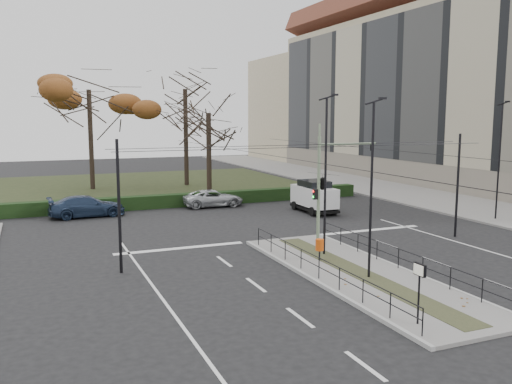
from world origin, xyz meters
The scene contains 20 objects.
ground centered at (0.00, 0.00, 0.00)m, with size 140.00×140.00×0.00m, color black.
median_island centered at (0.00, -2.50, 0.07)m, with size 4.40×15.00×0.14m, color slate.
sidewalk_east centered at (18.00, 22.00, 0.07)m, with size 8.00×90.00×0.14m, color slate.
park centered at (-6.00, 32.00, 0.05)m, with size 38.00×26.00×0.10m, color #242D16.
hedge centered at (-6.00, 18.60, 0.50)m, with size 38.00×1.00×1.00m, color black.
apartment_block centered at (27.97, 23.97, 10.39)m, with size 13.09×52.10×21.64m.
median_railing centered at (0.00, -2.60, 0.98)m, with size 4.14×13.24×0.92m.
catenary centered at (0.00, 1.62, 3.42)m, with size 20.00×34.00×6.00m.
traffic_light centered at (1.50, 3.26, 3.51)m, with size 3.93×2.23×5.78m.
litter_bin centered at (-0.56, 0.02, 0.87)m, with size 0.40×0.40×1.02m.
info_panel centered at (-1.51, -8.31, 1.75)m, with size 0.12×0.54×2.06m.
streetlamp_median_near centered at (0.03, -3.27, 4.01)m, with size 0.64×0.13×7.62m.
streetlamp_median_far centered at (0.22, 0.90, 4.17)m, with size 0.66×0.14×7.92m.
streetlamp_sidewalk centered at (15.65, 4.77, 4.13)m, with size 0.66×0.13×7.85m.
parked_car_third centered at (-9.66, 16.83, 0.75)m, with size 2.09×5.15×1.50m, color #1F2D48.
parked_car_fourth centered at (-0.14, 17.59, 0.65)m, with size 2.16×4.70×1.30m, color #B4B8BC.
white_van centered at (5.92, 12.37, 1.22)m, with size 2.02×4.34×2.34m.
rust_tree centered at (-7.77, 31.21, 9.43)m, with size 10.65×10.65×12.28m.
bare_tree_center centered at (1.36, 30.76, 8.95)m, with size 6.79×6.79×12.70m.
bare_tree_near centered at (1.39, 23.37, 6.74)m, with size 6.87×6.87×9.53m.
Camera 1 is at (-13.09, -22.13, 6.98)m, focal length 38.00 mm.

